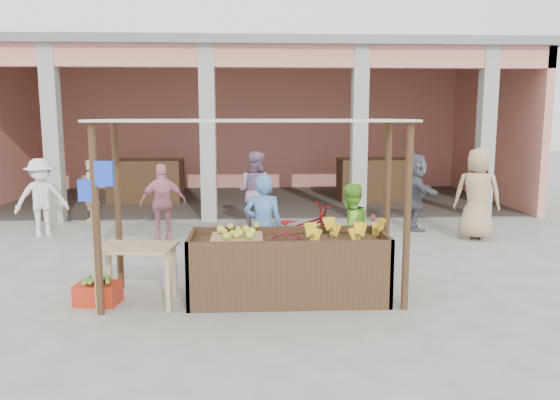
{
  "coord_description": "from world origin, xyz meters",
  "views": [
    {
      "loc": [
        0.06,
        -7.0,
        2.44
      ],
      "look_at": [
        0.45,
        1.2,
        1.16
      ],
      "focal_mm": 35.0,
      "sensor_mm": 36.0,
      "label": 1
    }
  ],
  "objects_px": {
    "vendor_green": "(350,229)",
    "vendor_blue": "(263,224)",
    "side_table": "(137,256)",
    "fruit_stall": "(288,270)",
    "red_crate": "(98,293)",
    "motorcycle": "(298,231)"
  },
  "relations": [
    {
      "from": "vendor_green",
      "to": "motorcycle",
      "type": "distance_m",
      "value": 1.41
    },
    {
      "from": "vendor_blue",
      "to": "motorcycle",
      "type": "distance_m",
      "value": 1.37
    },
    {
      "from": "vendor_green",
      "to": "vendor_blue",
      "type": "bearing_deg",
      "value": -30.99
    },
    {
      "from": "side_table",
      "to": "red_crate",
      "type": "distance_m",
      "value": 0.73
    },
    {
      "from": "red_crate",
      "to": "motorcycle",
      "type": "xyz_separation_m",
      "value": [
        2.79,
        2.2,
        0.34
      ]
    },
    {
      "from": "red_crate",
      "to": "vendor_green",
      "type": "relative_size",
      "value": 0.35
    },
    {
      "from": "motorcycle",
      "to": "vendor_blue",
      "type": "bearing_deg",
      "value": 132.82
    },
    {
      "from": "side_table",
      "to": "vendor_blue",
      "type": "xyz_separation_m",
      "value": [
        1.65,
        1.07,
        0.2
      ]
    },
    {
      "from": "fruit_stall",
      "to": "red_crate",
      "type": "distance_m",
      "value": 2.5
    },
    {
      "from": "red_crate",
      "to": "motorcycle",
      "type": "bearing_deg",
      "value": 46.63
    },
    {
      "from": "vendor_green",
      "to": "red_crate",
      "type": "bearing_deg",
      "value": -13.87
    },
    {
      "from": "vendor_blue",
      "to": "vendor_green",
      "type": "relative_size",
      "value": 1.11
    },
    {
      "from": "side_table",
      "to": "motorcycle",
      "type": "relative_size",
      "value": 0.56
    },
    {
      "from": "side_table",
      "to": "vendor_green",
      "type": "distance_m",
      "value": 3.12
    },
    {
      "from": "side_table",
      "to": "motorcycle",
      "type": "bearing_deg",
      "value": 51.83
    },
    {
      "from": "motorcycle",
      "to": "vendor_green",
      "type": "bearing_deg",
      "value": -169.95
    },
    {
      "from": "side_table",
      "to": "red_crate",
      "type": "height_order",
      "value": "side_table"
    },
    {
      "from": "red_crate",
      "to": "fruit_stall",
      "type": "bearing_deg",
      "value": 9.95
    },
    {
      "from": "fruit_stall",
      "to": "red_crate",
      "type": "bearing_deg",
      "value": -178.48
    },
    {
      "from": "red_crate",
      "to": "vendor_blue",
      "type": "xyz_separation_m",
      "value": [
        2.18,
        1.02,
        0.7
      ]
    },
    {
      "from": "side_table",
      "to": "vendor_green",
      "type": "height_order",
      "value": "vendor_green"
    },
    {
      "from": "red_crate",
      "to": "vendor_blue",
      "type": "relative_size",
      "value": 0.32
    }
  ]
}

